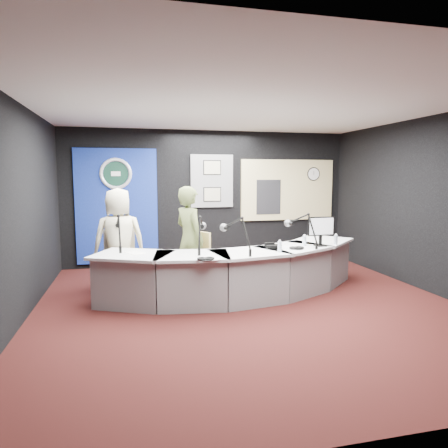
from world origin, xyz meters
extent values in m
plane|color=black|center=(0.00, 0.00, 0.00)|extent=(6.00, 6.00, 0.00)
cube|color=silver|center=(0.00, 0.00, 2.80)|extent=(6.00, 6.00, 0.02)
cube|color=black|center=(0.00, 3.00, 1.40)|extent=(6.00, 0.02, 2.80)
cube|color=black|center=(0.00, -3.00, 1.40)|extent=(6.00, 0.02, 2.80)
cube|color=black|center=(-3.00, 0.00, 1.40)|extent=(0.02, 6.00, 2.80)
cube|color=black|center=(3.00, 0.00, 1.40)|extent=(0.02, 6.00, 2.80)
cube|color=navy|center=(-1.90, 2.97, 1.25)|extent=(1.60, 0.05, 2.30)
torus|color=silver|center=(-1.90, 2.93, 1.90)|extent=(0.63, 0.07, 0.63)
cylinder|color=black|center=(-1.90, 2.94, 1.90)|extent=(0.48, 0.01, 0.48)
cube|color=slate|center=(0.05, 2.97, 1.75)|extent=(0.90, 0.04, 1.10)
cube|color=gray|center=(0.05, 2.94, 2.03)|extent=(0.34, 0.02, 0.27)
cube|color=gray|center=(0.05, 2.94, 1.47)|extent=(0.34, 0.02, 0.27)
cube|color=#CABA7E|center=(1.75, 2.97, 1.55)|extent=(2.12, 0.06, 1.32)
cube|color=#DEBC8C|center=(1.75, 2.96, 1.55)|extent=(2.00, 0.02, 1.20)
cube|color=black|center=(1.30, 2.94, 1.40)|extent=(0.55, 0.02, 0.75)
cylinder|color=white|center=(2.35, 2.94, 1.90)|extent=(0.28, 0.01, 0.28)
cube|color=gray|center=(-1.83, 1.51, 0.62)|extent=(0.51, 0.13, 0.70)
imported|color=beige|center=(-1.83, 1.26, 0.83)|extent=(0.87, 0.62, 1.67)
imported|color=#556133|center=(-0.73, 0.93, 0.85)|extent=(0.63, 0.73, 1.70)
cube|color=black|center=(1.28, 0.42, 1.07)|extent=(0.44, 0.03, 0.30)
cube|color=black|center=(0.48, 0.42, 0.78)|extent=(0.24, 0.20, 0.06)
torus|color=black|center=(0.81, 0.28, 0.77)|extent=(0.23, 0.23, 0.04)
torus|color=black|center=(-0.68, -0.20, 0.77)|extent=(0.22, 0.22, 0.04)
cube|color=white|center=(-1.58, 0.50, 0.75)|extent=(0.33, 0.36, 0.00)
cube|color=white|center=(-0.63, -0.12, 0.75)|extent=(0.28, 0.34, 0.00)
camera|label=1|loc=(-1.63, -5.30, 1.85)|focal=32.00mm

